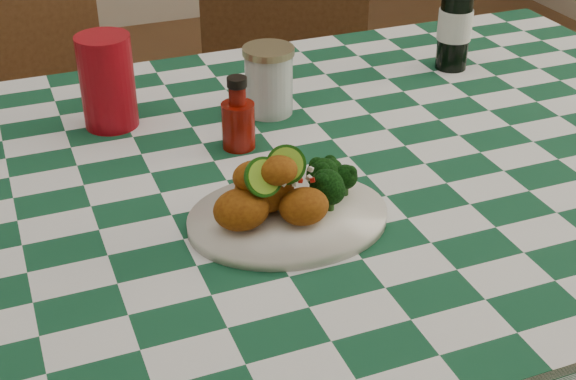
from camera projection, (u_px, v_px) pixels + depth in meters
name	position (u px, v px, depth m)	size (l,w,h in m)	color
dining_table	(289.00, 357.00, 1.45)	(1.66, 1.06, 0.79)	#14492C
plate	(288.00, 218.00, 1.11)	(0.28, 0.22, 0.02)	silver
fried_chicken_pile	(276.00, 187.00, 1.08)	(0.14, 0.11, 0.09)	#8D4B0D
broccoli_side	(336.00, 181.00, 1.13)	(0.07, 0.07, 0.06)	black
red_tumbler	(107.00, 82.00, 1.34)	(0.09, 0.09, 0.16)	maroon
ketchup_bottle	(238.00, 113.00, 1.28)	(0.05, 0.05, 0.12)	#6B0D05
mason_jar	(269.00, 80.00, 1.40)	(0.09, 0.09, 0.12)	#B2BCBA
beer_bottle	(456.00, 12.00, 1.55)	(0.07, 0.07, 0.23)	black
wooden_chair_left	(55.00, 149.00, 1.91)	(0.46, 0.48, 1.00)	#472814
wooden_chair_right	(285.00, 129.00, 2.05)	(0.44, 0.46, 0.96)	#472814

